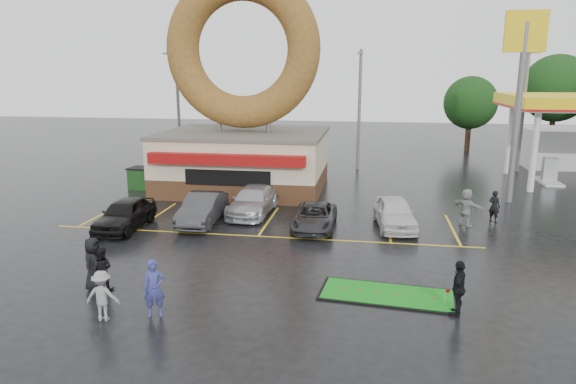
% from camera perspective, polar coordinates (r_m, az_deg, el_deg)
% --- Properties ---
extents(ground, '(120.00, 120.00, 0.00)m').
position_cam_1_polar(ground, '(20.60, -5.41, -7.83)').
color(ground, black).
rests_on(ground, ground).
extents(donut_shop, '(10.20, 8.70, 13.50)m').
position_cam_1_polar(donut_shop, '(32.67, -4.96, 8.07)').
color(donut_shop, '#472B19').
rests_on(donut_shop, ground).
extents(shell_sign, '(2.20, 0.36, 10.60)m').
position_cam_1_polar(shell_sign, '(31.61, 24.54, 12.07)').
color(shell_sign, slate).
rests_on(shell_sign, ground).
extents(streetlight_left, '(0.40, 2.21, 9.00)m').
position_cam_1_polar(streetlight_left, '(41.39, -12.14, 9.35)').
color(streetlight_left, slate).
rests_on(streetlight_left, ground).
extents(streetlight_mid, '(0.40, 2.21, 9.00)m').
position_cam_1_polar(streetlight_mid, '(39.59, 7.93, 9.35)').
color(streetlight_mid, slate).
rests_on(streetlight_mid, ground).
extents(streetlight_right, '(0.40, 2.21, 9.00)m').
position_cam_1_polar(streetlight_right, '(42.05, 24.72, 8.50)').
color(streetlight_right, slate).
rests_on(streetlight_right, ground).
extents(tree_far_c, '(6.30, 6.30, 9.00)m').
position_cam_1_polar(tree_far_c, '(55.29, 27.66, 10.16)').
color(tree_far_c, '#332114').
rests_on(tree_far_c, ground).
extents(tree_far_d, '(4.90, 4.90, 7.00)m').
position_cam_1_polar(tree_far_d, '(51.45, 19.61, 9.32)').
color(tree_far_d, '#332114').
rests_on(tree_far_d, ground).
extents(car_black, '(1.80, 4.36, 1.48)m').
position_cam_1_polar(car_black, '(25.77, -17.67, -2.35)').
color(car_black, black).
rests_on(car_black, ground).
extents(car_dgrey, '(1.69, 4.52, 1.48)m').
position_cam_1_polar(car_dgrey, '(25.87, -9.48, -1.84)').
color(car_dgrey, '#333235').
rests_on(car_dgrey, ground).
extents(car_silver, '(2.22, 4.97, 1.41)m').
position_cam_1_polar(car_silver, '(27.26, -3.90, -0.97)').
color(car_silver, '#AAABB0').
rests_on(car_silver, ground).
extents(car_grey, '(1.96, 4.23, 1.17)m').
position_cam_1_polar(car_grey, '(24.69, 2.96, -2.76)').
color(car_grey, '#2B2C2E').
rests_on(car_grey, ground).
extents(car_white, '(2.26, 4.51, 1.47)m').
position_cam_1_polar(car_white, '(25.31, 11.77, -2.28)').
color(car_white, silver).
rests_on(car_white, ground).
extents(person_blue, '(0.77, 0.63, 1.82)m').
position_cam_1_polar(person_blue, '(16.52, -14.65, -10.30)').
color(person_blue, navy).
rests_on(person_blue, ground).
extents(person_blackjkt, '(0.83, 0.70, 1.54)m').
position_cam_1_polar(person_blackjkt, '(18.95, -20.00, -8.03)').
color(person_blackjkt, black).
rests_on(person_blackjkt, ground).
extents(person_hoodie, '(1.07, 0.69, 1.58)m').
position_cam_1_polar(person_hoodie, '(16.76, -19.93, -10.79)').
color(person_hoodie, gray).
rests_on(person_hoodie, ground).
extents(person_bystander, '(0.61, 0.92, 1.87)m').
position_cam_1_polar(person_bystander, '(19.06, -20.83, -7.46)').
color(person_bystander, black).
rests_on(person_bystander, ground).
extents(person_cameraman, '(0.72, 1.12, 1.78)m').
position_cam_1_polar(person_cameraman, '(16.91, 18.44, -10.08)').
color(person_cameraman, black).
rests_on(person_cameraman, ground).
extents(person_walker_near, '(1.59, 1.60, 1.84)m').
position_cam_1_polar(person_walker_near, '(26.55, 19.20, -1.61)').
color(person_walker_near, '#969698').
rests_on(person_walker_near, ground).
extents(person_walker_far, '(0.70, 0.68, 1.62)m').
position_cam_1_polar(person_walker_far, '(27.69, 21.95, -1.48)').
color(person_walker_far, black).
rests_on(person_walker_far, ground).
extents(dumpster, '(1.91, 1.38, 1.30)m').
position_cam_1_polar(dumpster, '(34.34, -15.66, 1.43)').
color(dumpster, '#1B431A').
rests_on(dumpster, ground).
extents(putting_green, '(4.69, 2.39, 0.57)m').
position_cam_1_polar(putting_green, '(18.00, 10.95, -11.12)').
color(putting_green, black).
rests_on(putting_green, ground).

